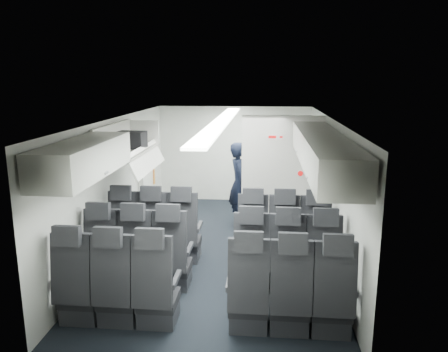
% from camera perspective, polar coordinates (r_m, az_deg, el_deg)
% --- Properties ---
extents(cabin_shell, '(3.41, 6.01, 2.16)m').
position_cam_1_polar(cabin_shell, '(6.97, -0.30, -0.93)').
color(cabin_shell, black).
rests_on(cabin_shell, ground).
extents(seat_row_front, '(3.33, 0.56, 1.24)m').
position_cam_1_polar(seat_row_front, '(6.67, -0.73, -8.03)').
color(seat_row_front, black).
rests_on(seat_row_front, cabin_shell).
extents(seat_row_mid, '(3.33, 0.56, 1.24)m').
position_cam_1_polar(seat_row_mid, '(5.84, -1.65, -11.14)').
color(seat_row_mid, black).
rests_on(seat_row_mid, cabin_shell).
extents(seat_row_rear, '(3.33, 0.56, 1.24)m').
position_cam_1_polar(seat_row_rear, '(5.04, -2.91, -15.25)').
color(seat_row_rear, black).
rests_on(seat_row_rear, cabin_shell).
extents(overhead_bin_left_rear, '(0.53, 1.80, 0.40)m').
position_cam_1_polar(overhead_bin_left_rear, '(5.24, -17.91, 2.15)').
color(overhead_bin_left_rear, silver).
rests_on(overhead_bin_left_rear, cabin_shell).
extents(overhead_bin_left_front_open, '(0.64, 1.70, 0.72)m').
position_cam_1_polar(overhead_bin_left_front_open, '(6.90, -12.55, 3.82)').
color(overhead_bin_left_front_open, '#9E9E93').
rests_on(overhead_bin_left_front_open, cabin_shell).
extents(overhead_bin_right_rear, '(0.53, 1.80, 0.40)m').
position_cam_1_polar(overhead_bin_right_rear, '(4.88, 13.96, 1.65)').
color(overhead_bin_right_rear, silver).
rests_on(overhead_bin_right_rear, cabin_shell).
extents(overhead_bin_right_front, '(0.53, 1.70, 0.40)m').
position_cam_1_polar(overhead_bin_right_front, '(6.60, 11.72, 4.55)').
color(overhead_bin_right_front, silver).
rests_on(overhead_bin_right_front, cabin_shell).
extents(bulkhead_partition, '(1.40, 0.15, 2.13)m').
position_cam_1_polar(bulkhead_partition, '(7.73, 7.52, -0.03)').
color(bulkhead_partition, silver).
rests_on(bulkhead_partition, cabin_shell).
extents(galley_unit, '(0.85, 0.52, 1.90)m').
position_cam_1_polar(galley_unit, '(9.64, 6.89, 1.74)').
color(galley_unit, '#939399').
rests_on(galley_unit, cabin_shell).
extents(boarding_door, '(0.12, 1.27, 1.86)m').
position_cam_1_polar(boarding_door, '(8.79, -10.01, 0.61)').
color(boarding_door, silver).
rests_on(boarding_door, cabin_shell).
extents(flight_attendant, '(0.50, 0.65, 1.59)m').
position_cam_1_polar(flight_attendant, '(8.30, 2.00, -1.03)').
color(flight_attendant, black).
rests_on(flight_attendant, ground).
extents(carry_on_bag, '(0.45, 0.34, 0.26)m').
position_cam_1_polar(carry_on_bag, '(7.01, -12.00, 4.66)').
color(carry_on_bag, black).
rests_on(carry_on_bag, overhead_bin_left_front_open).
extents(papers, '(0.19, 0.10, 0.14)m').
position_cam_1_polar(papers, '(8.18, 3.32, 0.66)').
color(papers, white).
rests_on(papers, flight_attendant).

